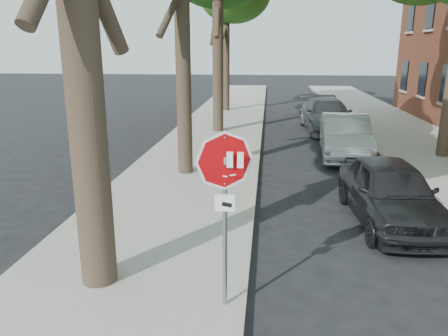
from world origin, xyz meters
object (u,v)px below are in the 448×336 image
object	(u,v)px
stop_sign	(225,187)
car_a	(390,192)
car_b	(345,136)
car_c	(327,115)

from	to	relation	value
stop_sign	car_a	world-z (taller)	stop_sign
stop_sign	car_b	bearing A→B (deg)	71.65
stop_sign	car_a	bearing A→B (deg)	49.52
car_a	car_b	world-z (taller)	car_b
car_c	stop_sign	bearing A→B (deg)	-106.63
stop_sign	car_a	size ratio (longest dim) A/B	0.63
car_a	car_c	distance (m)	11.22
car_b	car_c	size ratio (longest dim) A/B	0.88
car_c	car_a	bearing A→B (deg)	-94.29
stop_sign	car_c	bearing A→B (deg)	77.66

